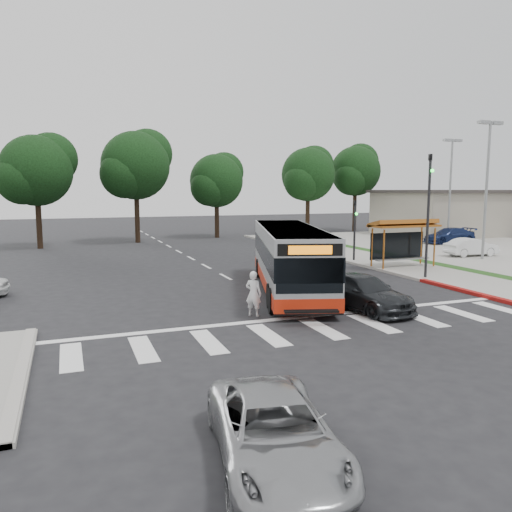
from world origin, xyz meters
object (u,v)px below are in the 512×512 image
pedestrian (253,294)px  silver_suv_south (275,432)px  dark_sedan (363,292)px  transit_bus (289,259)px

pedestrian → silver_suv_south: bearing=115.6°
pedestrian → dark_sedan: bearing=-142.8°
transit_bus → pedestrian: 5.07m
pedestrian → silver_suv_south: (-3.24, -9.65, -0.26)m
dark_sedan → silver_suv_south: (-7.64, -9.11, -0.08)m
pedestrian → dark_sedan: (4.40, -0.54, -0.18)m
transit_bus → dark_sedan: 4.62m
transit_bus → pedestrian: (-3.23, -3.86, -0.63)m
transit_bus → dark_sedan: (1.17, -4.40, -0.81)m
dark_sedan → transit_bus: bearing=94.9°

